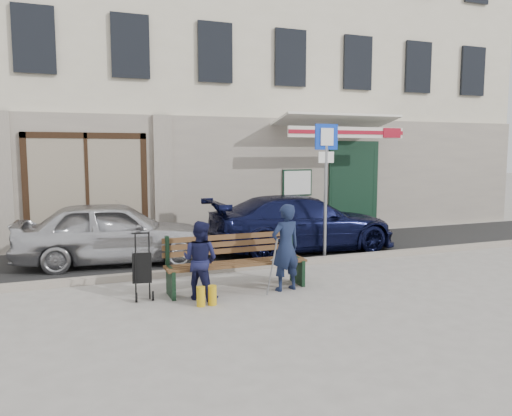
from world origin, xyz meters
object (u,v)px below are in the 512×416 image
car_silver (114,232)px  man (286,247)px  parking_sign (326,168)px  stroller (142,270)px  car_navy (302,223)px  bench (234,263)px  woman (200,260)px

car_silver → man: bearing=-134.7°
parking_sign → man: size_ratio=1.98×
car_silver → stroller: size_ratio=3.76×
car_navy → bench: car_navy is taller
bench → woman: (-0.65, -0.28, 0.16)m
car_silver → woman: 3.19m
car_silver → woman: car_silver is taller
car_navy → stroller: 4.75m
car_navy → stroller: size_ratio=4.33×
man → woman: size_ratio=1.17×
car_navy → man: man is taller
bench → stroller: size_ratio=2.33×
parking_sign → man: 2.88m
car_silver → stroller: bearing=-169.7°
bench → man: bearing=-22.1°
car_silver → bench: bearing=-142.1°
man → car_silver: bearing=-60.9°
man → stroller: (-2.30, 0.41, -0.27)m
bench → car_silver: bearing=121.5°
bench → stroller: stroller is taller
woman → parking_sign: bearing=-106.8°
parking_sign → car_silver: bearing=163.0°
car_silver → parking_sign: bearing=-99.0°
bench → man: man is taller
car_navy → man: 3.38m
parking_sign → bench: size_ratio=1.20×
car_navy → parking_sign: (0.05, -1.01, 1.31)m
car_silver → car_navy: 4.23m
parking_sign → stroller: bearing=-161.7°
car_silver → woman: bearing=-154.8°
woman → stroller: woman is taller
car_silver → bench: car_silver is taller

